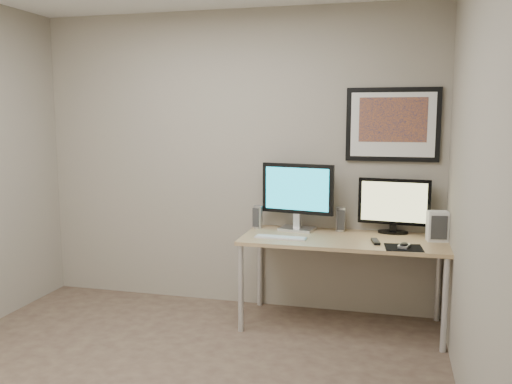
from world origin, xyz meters
TOP-DOWN VIEW (x-y plane):
  - room at (0.00, 0.45)m, footprint 3.60×3.60m
  - desk at (1.00, 1.35)m, footprint 1.60×0.70m
  - framed_art at (1.35, 1.68)m, footprint 0.75×0.04m
  - monitor_large at (0.59, 1.55)m, footprint 0.62×0.24m
  - monitor_tv at (1.38, 1.62)m, footprint 0.58×0.16m
  - speaker_left at (0.25, 1.56)m, footprint 0.10×0.10m
  - speaker_right at (0.95, 1.61)m, footprint 0.09×0.09m
  - keyboard at (0.52, 1.21)m, footprint 0.41×0.13m
  - mousepad at (1.46, 1.13)m, footprint 0.29×0.26m
  - mouse at (1.46, 1.12)m, footprint 0.09×0.12m
  - remote at (1.25, 1.25)m, footprint 0.08×0.18m
  - fan_unit at (1.71, 1.42)m, footprint 0.17×0.13m

SIDE VIEW (x-z plane):
  - desk at x=1.00m, z-range 0.30..1.03m
  - mousepad at x=1.46m, z-range 0.73..0.73m
  - keyboard at x=0.52m, z-range 0.73..0.74m
  - remote at x=1.25m, z-range 0.73..0.75m
  - mouse at x=1.46m, z-range 0.73..0.77m
  - speaker_left at x=0.25m, z-range 0.73..0.93m
  - speaker_right at x=0.95m, z-range 0.73..0.93m
  - fan_unit at x=1.71m, z-range 0.73..0.96m
  - monitor_tv at x=1.38m, z-range 0.75..1.20m
  - monitor_large at x=0.59m, z-range 0.76..1.33m
  - framed_art at x=1.35m, z-range 1.32..1.92m
  - room at x=0.00m, z-range -0.16..3.44m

